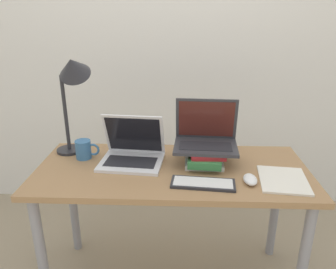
% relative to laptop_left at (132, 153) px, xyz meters
% --- Properties ---
extents(wall_back, '(8.00, 0.05, 2.70)m').
position_rel_laptop_left_xyz_m(wall_back, '(0.21, 0.84, 0.58)').
color(wall_back, silver).
rests_on(wall_back, ground_plane).
extents(desk, '(1.37, 0.60, 0.72)m').
position_rel_laptop_left_xyz_m(desk, '(0.21, -0.07, -0.14)').
color(desk, '#9E754C').
rests_on(desk, ground_plane).
extents(laptop_left, '(0.34, 0.28, 0.25)m').
position_rel_laptop_left_xyz_m(laptop_left, '(0.00, 0.00, 0.00)').
color(laptop_left, silver).
rests_on(laptop_left, desk).
extents(book_stack, '(0.20, 0.29, 0.08)m').
position_rel_laptop_left_xyz_m(book_stack, '(0.38, 0.01, -0.01)').
color(book_stack, white).
rests_on(book_stack, desk).
extents(laptop_on_books, '(0.33, 0.25, 0.24)m').
position_rel_laptop_left_xyz_m(laptop_on_books, '(0.38, 0.03, 0.08)').
color(laptop_on_books, '#333338').
rests_on(laptop_on_books, book_stack).
extents(wireless_keyboard, '(0.30, 0.14, 0.01)m').
position_rel_laptop_left_xyz_m(wireless_keyboard, '(0.36, -0.23, -0.04)').
color(wireless_keyboard, '#28282D').
rests_on(wireless_keyboard, desk).
extents(mouse, '(0.06, 0.10, 0.04)m').
position_rel_laptop_left_xyz_m(mouse, '(0.57, -0.21, -0.03)').
color(mouse, white).
rests_on(mouse, desk).
extents(notepad, '(0.24, 0.28, 0.01)m').
position_rel_laptop_left_xyz_m(notepad, '(0.73, -0.18, -0.05)').
color(notepad, white).
rests_on(notepad, desk).
extents(mug, '(0.13, 0.08, 0.10)m').
position_rel_laptop_left_xyz_m(mug, '(-0.26, 0.03, -0.00)').
color(mug, teal).
rests_on(mug, desk).
extents(desk_lamp, '(0.23, 0.20, 0.57)m').
position_rel_laptop_left_xyz_m(desk_lamp, '(-0.31, 0.08, 0.37)').
color(desk_lamp, '#28282D').
rests_on(desk_lamp, desk).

